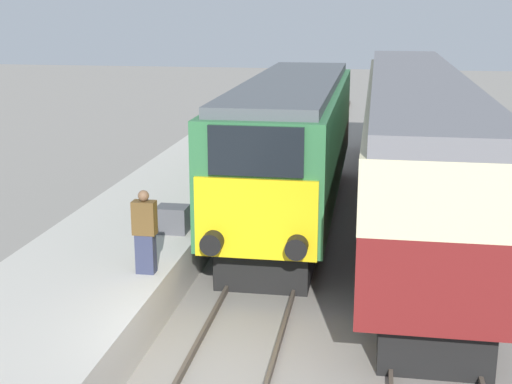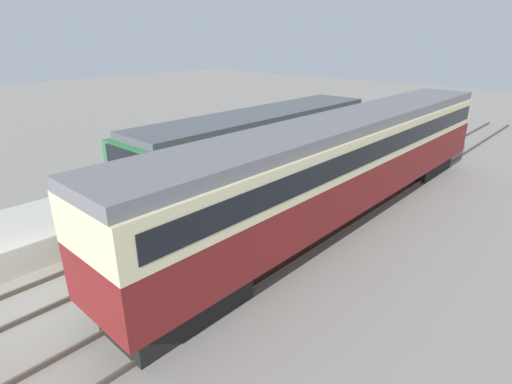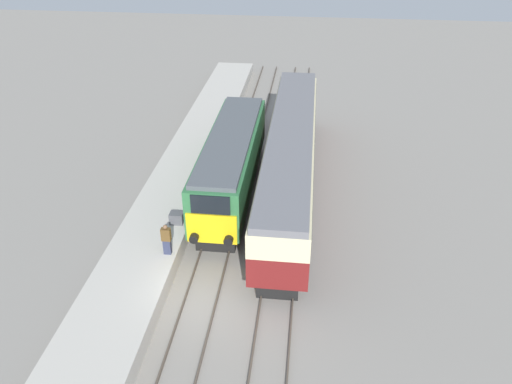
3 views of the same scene
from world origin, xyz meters
TOP-DOWN VIEW (x-y plane):
  - ground_plane at (0.00, 0.00)m, footprint 120.00×120.00m
  - platform_left at (-3.30, 8.00)m, footprint 3.50×50.00m
  - rails_near_track at (0.00, 5.00)m, footprint 1.51×60.00m
  - rails_far_track at (3.40, 5.00)m, footprint 1.50×60.00m
  - locomotive at (0.00, 9.29)m, footprint 2.70×12.84m
  - passenger_carriage at (3.40, 10.39)m, footprint 2.75×20.51m
  - person_on_platform at (-1.97, 2.09)m, footprint 0.44×0.26m
  - luggage_crate at (-2.17, 4.65)m, footprint 0.70×0.56m

SIDE VIEW (x-z plane):
  - ground_plane at x=0.00m, z-range 0.00..0.00m
  - rails_near_track at x=0.00m, z-range 0.00..0.14m
  - rails_far_track at x=3.40m, z-range 0.00..0.14m
  - platform_left at x=-3.30m, z-range 0.00..0.95m
  - luggage_crate at x=-2.17m, z-range 0.95..1.55m
  - person_on_platform at x=-1.97m, z-range 0.94..2.58m
  - locomotive at x=0.00m, z-range 0.20..4.19m
  - passenger_carriage at x=3.40m, z-range 0.45..4.55m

